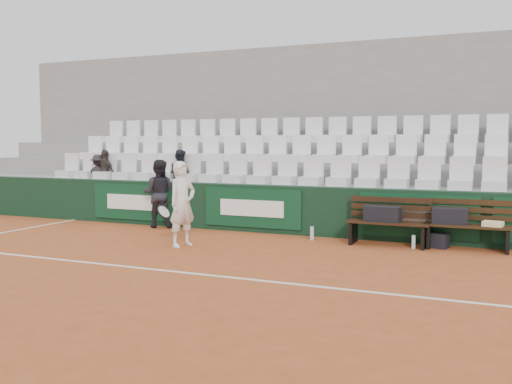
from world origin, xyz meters
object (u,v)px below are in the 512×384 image
tennis_player (182,204)px  water_bottle_far (414,242)px  spectator_a (98,157)px  spectator_c (180,156)px  spectator_b (105,155)px  sports_bag_left (382,214)px  water_bottle_near (312,233)px  bench_right (468,237)px  sports_bag_right (450,216)px  bench_left (388,234)px  sports_bag_ground (436,240)px  ball_kid (159,194)px

tennis_player → water_bottle_far: bearing=20.2°
spectator_a → spectator_c: (2.39, 0.00, 0.07)m
spectator_b → spectator_c: spectator_c is taller
sports_bag_left → water_bottle_near: (-1.38, 0.06, -0.46)m
water_bottle_near → tennis_player: (-1.98, -1.59, 0.65)m
sports_bag_left → tennis_player: bearing=-155.5°
bench_right → spectator_b: spectator_b is taller
bench_right → water_bottle_far: (-0.90, -0.25, -0.10)m
sports_bag_left → spectator_c: bearing=167.4°
water_bottle_near → sports_bag_right: bearing=2.5°
sports_bag_left → spectator_b: size_ratio=0.56×
bench_right → bench_left: bearing=-173.7°
sports_bag_ground → tennis_player: size_ratio=0.28×
bench_right → sports_bag_right: (-0.31, 0.00, 0.37)m
bench_left → spectator_a: size_ratio=1.43×
bench_left → tennis_player: size_ratio=0.96×
sports_bag_right → ball_kid: size_ratio=0.40×
sports_bag_left → spectator_c: spectator_c is taller
bench_right → spectator_b: bearing=173.8°
spectator_c → water_bottle_near: bearing=168.3°
spectator_a → ball_kid: bearing=147.9°
water_bottle_far → spectator_c: 5.88m
spectator_a → spectator_c: bearing=167.5°
sports_bag_ground → sports_bag_right: bearing=0.3°
sports_bag_ground → water_bottle_far: sports_bag_ground is taller
sports_bag_ground → bench_right: bearing=0.1°
spectator_a → water_bottle_near: bearing=157.6°
sports_bag_ground → bench_left: bearing=-169.7°
spectator_a → spectator_b: 0.23m
bench_left → sports_bag_right: 1.14m
sports_bag_left → sports_bag_ground: (0.94, 0.17, -0.46)m
spectator_b → spectator_a: bearing=15.9°
ball_kid → spectator_c: spectator_c is taller
spectator_b → spectator_c: 2.17m
water_bottle_far → spectator_a: (-7.96, 1.19, 1.40)m
tennis_player → spectator_b: bearing=145.2°
sports_bag_right → bench_right: bearing=-0.1°
sports_bag_ground → spectator_a: spectator_a is taller
sports_bag_right → spectator_a: spectator_a is taller
water_bottle_near → tennis_player: bearing=-141.1°
bench_right → sports_bag_ground: (-0.54, -0.00, -0.09)m
sports_bag_ground → ball_kid: size_ratio=0.29×
sports_bag_ground → water_bottle_near: sports_bag_ground is taller
spectator_b → sports_bag_right: bearing=-170.5°
bench_right → spectator_c: size_ratio=1.27×
bench_right → sports_bag_left: bearing=-173.3°
ball_kid → spectator_a: 2.60m
tennis_player → spectator_c: 3.21m
bench_left → spectator_a: bearing=171.7°
spectator_b → spectator_c: (2.17, 0.00, 0.01)m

